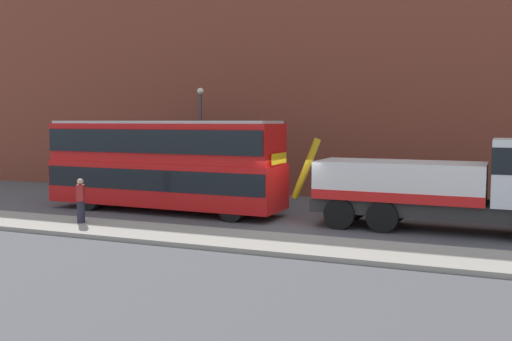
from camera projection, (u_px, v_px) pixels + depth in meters
ground_plane at (295, 223)px, 22.35m from camera, size 120.00×120.00×0.00m
near_kerb at (256, 242)px, 18.46m from camera, size 60.00×2.80×0.15m
building_facade at (345, 44)px, 29.24m from camera, size 60.00×1.50×16.00m
recovery_tow_truck at (449, 184)px, 20.36m from camera, size 10.18×2.92×3.67m
double_decker_bus at (164, 162)px, 24.82m from camera, size 11.11×2.89×4.06m
pedestrian_onlooker at (81, 201)px, 21.41m from camera, size 0.43×0.48×1.71m
street_lamp at (201, 132)px, 30.38m from camera, size 0.36×0.36×5.83m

